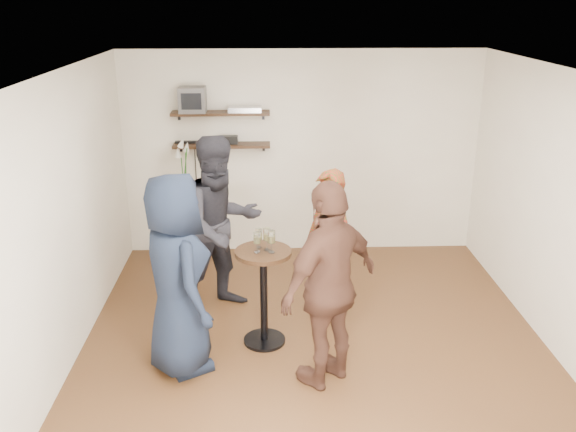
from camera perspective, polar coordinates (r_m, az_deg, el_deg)
The scene contains 18 objects.
room at distance 5.41m, azimuth 2.77°, elevation -0.65°, with size 4.58×5.08×2.68m.
shelf_upper at distance 7.56m, azimuth -6.33°, elevation 9.55°, with size 1.20×0.25×0.04m, color black.
shelf_lower at distance 7.65m, azimuth -6.22°, elevation 6.60°, with size 1.20×0.25×0.04m, color black.
crt_monitor at distance 7.57m, azimuth -8.91°, elevation 10.72°, with size 0.32×0.30×0.30m, color #59595B.
dvd_deck at distance 7.54m, azimuth -4.05°, elevation 9.95°, with size 0.40×0.24×0.06m, color silver.
radio at distance 7.62m, azimuth -5.56°, elevation 7.10°, with size 0.22×0.10×0.10m, color black.
power_strip at distance 7.73m, azimuth -9.41°, elevation 6.84°, with size 0.30×0.05×0.03m, color black.
side_table at distance 7.69m, azimuth -9.37°, elevation -1.08°, with size 0.61×0.61×0.57m.
vase_lilies at distance 7.54m, azimuth -9.57°, elevation 1.98°, with size 0.20×0.21×1.07m.
drinks_table at distance 5.81m, azimuth -2.29°, elevation -6.40°, with size 0.53×0.53×0.97m.
wine_glass_fl at distance 5.58m, azimuth -2.91°, elevation -2.13°, with size 0.07×0.07×0.20m.
wine_glass_fr at distance 5.57m, azimuth -1.56°, elevation -2.06°, with size 0.07×0.07×0.21m.
wine_glass_bl at distance 5.69m, azimuth -2.75°, elevation -1.79°, with size 0.06×0.06×0.19m.
wine_glass_br at distance 5.63m, azimuth -1.98°, elevation -1.81°, with size 0.07×0.07×0.22m.
person_plaid at distance 6.25m, azimuth 3.79°, elevation -2.75°, with size 0.58×0.38×1.59m, color red.
person_dark at distance 6.36m, azimuth -6.29°, elevation -0.90°, with size 0.92×0.72×1.90m, color black.
person_navy at distance 5.40m, azimuth -10.40°, elevation -5.47°, with size 0.89×0.58×1.83m, color black.
person_brown at distance 5.14m, azimuth 3.94°, elevation -6.51°, with size 1.07×0.45×1.83m, color #492A1F.
Camera 1 is at (-0.44, -5.05, 3.21)m, focal length 38.00 mm.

